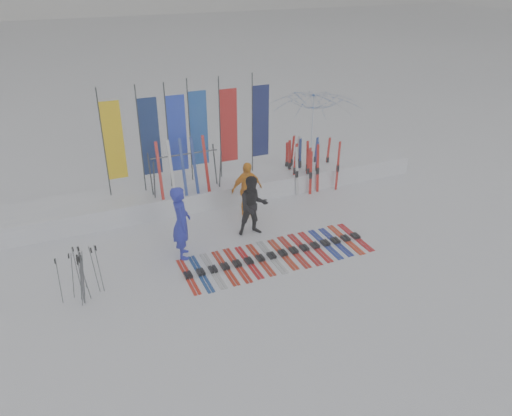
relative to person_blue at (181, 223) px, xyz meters
name	(u,v)px	position (x,y,z in m)	size (l,w,h in m)	color
ground	(274,273)	(1.82, -1.65, -0.98)	(120.00, 120.00, 0.00)	white
snow_bank	(213,190)	(1.82, 2.95, -0.68)	(14.00, 1.60, 0.60)	white
person_blue	(181,223)	(0.00, 0.00, 0.00)	(0.71, 0.47, 1.95)	#1F28B9
person_black	(253,206)	(2.11, 0.35, -0.12)	(0.83, 0.65, 1.71)	black
person_yellow	(247,189)	(2.38, 1.46, -0.14)	(0.98, 0.41, 1.68)	#FF9C10
tent_canopy	(314,131)	(5.96, 3.90, 0.46)	(3.13, 3.19, 2.87)	white
ski_row	(277,255)	(2.22, -0.97, -0.94)	(4.95, 1.70, 0.07)	red
pole_cluster	(82,275)	(-2.54, -0.82, -0.38)	(0.94, 0.74, 1.25)	#595B60
feather_flags	(189,131)	(1.22, 3.17, 1.27)	(5.17, 0.27, 3.20)	#383A3F
ski_rack	(185,167)	(0.87, 2.55, 0.41)	(2.04, 0.80, 1.23)	#383A3F
upright_skis	(306,164)	(4.95, 2.59, -0.18)	(1.70, 1.21, 1.70)	red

